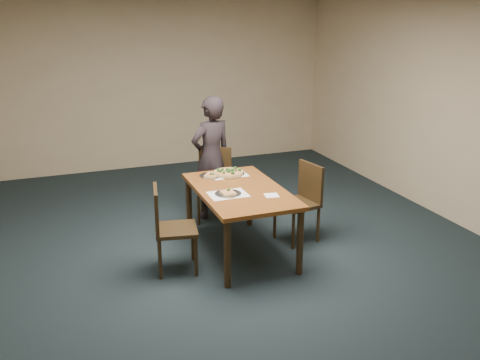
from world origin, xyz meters
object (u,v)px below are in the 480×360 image
object	(u,v)px
dining_table	(240,197)
chair_right	(302,197)
slice_plate_far	(212,175)
diner	(211,158)
pizza_pan	(228,172)
chair_far	(215,180)
slice_plate_near	(228,193)
chair_left	(168,224)

from	to	relation	value
dining_table	chair_right	world-z (taller)	chair_right
dining_table	slice_plate_far	distance (m)	0.56
diner	pizza_pan	xyz separation A→B (m)	(0.01, -0.63, -0.01)
chair_far	slice_plate_near	bearing A→B (deg)	-77.89
chair_far	pizza_pan	xyz separation A→B (m)	(-0.01, -0.55, 0.26)
chair_far	slice_plate_far	xyz separation A→B (m)	(-0.21, -0.55, 0.25)
diner	pizza_pan	distance (m)	0.63
chair_far	chair_left	xyz separation A→B (m)	(-0.89, -1.22, 0.00)
chair_right	pizza_pan	size ratio (longest dim) A/B	2.39
chair_left	chair_right	bearing A→B (deg)	-71.51
chair_far	pizza_pan	size ratio (longest dim) A/B	2.39
dining_table	chair_right	distance (m)	0.83
diner	slice_plate_far	world-z (taller)	diner
chair_left	dining_table	bearing A→B (deg)	-69.90
pizza_pan	diner	bearing A→B (deg)	90.63
dining_table	pizza_pan	xyz separation A→B (m)	(0.05, 0.53, 0.12)
chair_left	pizza_pan	world-z (taller)	chair_left
diner	chair_right	bearing A→B (deg)	109.23
chair_far	chair_left	distance (m)	1.51
dining_table	slice_plate_far	size ratio (longest dim) A/B	5.36
slice_plate_near	chair_left	bearing A→B (deg)	-178.31
chair_left	diner	world-z (taller)	diner
chair_far	chair_right	xyz separation A→B (m)	(0.75, -0.99, 0.00)
chair_left	slice_plate_near	size ratio (longest dim) A/B	3.25
diner	slice_plate_far	xyz separation A→B (m)	(-0.20, -0.63, -0.03)
dining_table	slice_plate_near	bearing A→B (deg)	-146.05
chair_far	diner	distance (m)	0.28
chair_far	diner	bearing A→B (deg)	122.26
dining_table	chair_left	distance (m)	0.86
dining_table	chair_right	size ratio (longest dim) A/B	1.65
slice_plate_far	dining_table	bearing A→B (deg)	-73.80
chair_far	slice_plate_far	bearing A→B (deg)	-87.74
dining_table	slice_plate_far	world-z (taller)	slice_plate_far
slice_plate_far	chair_far	bearing A→B (deg)	68.90
pizza_pan	slice_plate_far	world-z (taller)	pizza_pan
chair_left	diner	xyz separation A→B (m)	(0.88, 1.30, 0.27)
diner	slice_plate_near	bearing A→B (deg)	63.69
chair_left	slice_plate_near	world-z (taller)	chair_left
diner	chair_far	bearing A→B (deg)	82.63
chair_far	pizza_pan	world-z (taller)	chair_far
dining_table	slice_plate_near	distance (m)	0.24
chair_right	diner	size ratio (longest dim) A/B	0.58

